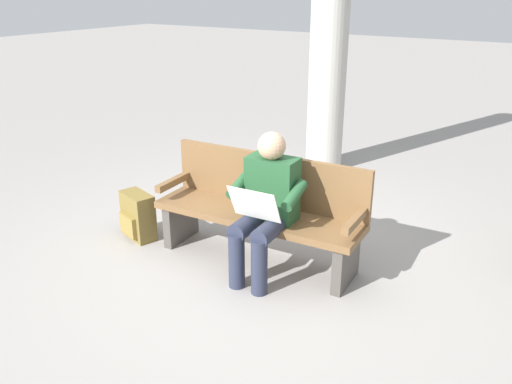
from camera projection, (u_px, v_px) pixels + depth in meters
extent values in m
plane|color=gray|center=(257.00, 260.00, 4.57)|extent=(40.00, 40.00, 0.00)
cube|color=brown|center=(257.00, 215.00, 4.41)|extent=(1.82, 0.58, 0.06)
cube|color=brown|center=(269.00, 179.00, 4.49)|extent=(1.80, 0.15, 0.45)
cube|color=brown|center=(356.00, 220.00, 3.98)|extent=(0.09, 0.48, 0.06)
cube|color=brown|center=(174.00, 181.00, 4.74)|extent=(0.09, 0.48, 0.06)
cube|color=#4C4742|center=(346.00, 262.00, 4.14)|extent=(0.10, 0.44, 0.39)
cube|color=#4C4742|center=(181.00, 220.00, 4.86)|extent=(0.10, 0.44, 0.39)
cube|color=#23512D|center=(272.00, 189.00, 4.19)|extent=(0.41, 0.24, 0.52)
sphere|color=tan|center=(272.00, 146.00, 4.04)|extent=(0.22, 0.22, 0.22)
cylinder|color=#282D42|center=(271.00, 229.00, 4.07)|extent=(0.17, 0.43, 0.15)
cylinder|color=#282D42|center=(249.00, 224.00, 4.16)|extent=(0.17, 0.43, 0.15)
cylinder|color=#282D42|center=(259.00, 267.00, 4.00)|extent=(0.13, 0.13, 0.45)
cylinder|color=#282D42|center=(237.00, 261.00, 4.09)|extent=(0.13, 0.13, 0.45)
cylinder|color=#23512D|center=(294.00, 195.00, 3.99)|extent=(0.11, 0.32, 0.18)
cylinder|color=#23512D|center=(240.00, 184.00, 4.21)|extent=(0.11, 0.32, 0.18)
cube|color=silver|center=(254.00, 205.00, 3.96)|extent=(0.41, 0.15, 0.27)
cube|color=brown|center=(138.00, 216.00, 4.90)|extent=(0.39, 0.28, 0.44)
cube|color=olive|center=(128.00, 225.00, 4.85)|extent=(0.25, 0.11, 0.20)
cylinder|color=#B2AFA8|center=(330.00, 29.00, 6.24)|extent=(0.46, 0.46, 3.43)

